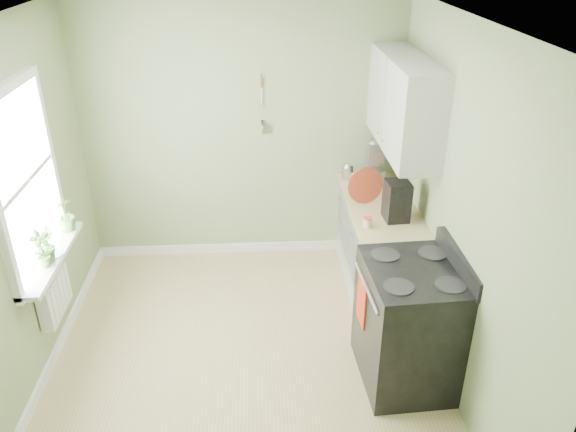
{
  "coord_description": "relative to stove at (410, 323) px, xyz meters",
  "views": [
    {
      "loc": [
        0.13,
        -3.61,
        3.21
      ],
      "look_at": [
        0.38,
        0.55,
        1.07
      ],
      "focal_mm": 35.0,
      "sensor_mm": 36.0,
      "label": 1
    }
  ],
  "objects": [
    {
      "name": "floor",
      "position": [
        -1.28,
        0.22,
        -0.52
      ],
      "size": [
        3.2,
        3.6,
        0.02
      ],
      "primitive_type": "cube",
      "color": "tan",
      "rests_on": "ground"
    },
    {
      "name": "ceiling",
      "position": [
        -1.28,
        0.22,
        2.2
      ],
      "size": [
        3.2,
        3.6,
        0.02
      ],
      "primitive_type": "cube",
      "color": "white",
      "rests_on": "wall_back"
    },
    {
      "name": "wall_back",
      "position": [
        -1.28,
        2.03,
        0.84
      ],
      "size": [
        3.2,
        0.02,
        2.7
      ],
      "primitive_type": "cube",
      "color": "gray",
      "rests_on": "floor"
    },
    {
      "name": "wall_left",
      "position": [
        -2.89,
        0.22,
        0.84
      ],
      "size": [
        0.02,
        3.6,
        2.7
      ],
      "primitive_type": "cube",
      "color": "gray",
      "rests_on": "floor"
    },
    {
      "name": "wall_right",
      "position": [
        0.33,
        0.22,
        0.84
      ],
      "size": [
        0.02,
        3.6,
        2.7
      ],
      "primitive_type": "cube",
      "color": "gray",
      "rests_on": "floor"
    },
    {
      "name": "base_cabinets",
      "position": [
        0.02,
        1.22,
        -0.07
      ],
      "size": [
        0.6,
        1.6,
        0.87
      ],
      "primitive_type": "cube",
      "color": "silver",
      "rests_on": "floor"
    },
    {
      "name": "countertop",
      "position": [
        0.01,
        1.22,
        0.38
      ],
      "size": [
        0.64,
        1.6,
        0.04
      ],
      "primitive_type": "cube",
      "color": "tan",
      "rests_on": "base_cabinets"
    },
    {
      "name": "upper_cabinets",
      "position": [
        0.15,
        1.32,
        1.34
      ],
      "size": [
        0.35,
        1.4,
        0.8
      ],
      "primitive_type": "cube",
      "color": "silver",
      "rests_on": "wall_right"
    },
    {
      "name": "window",
      "position": [
        -2.86,
        0.52,
        1.04
      ],
      "size": [
        0.06,
        1.14,
        1.44
      ],
      "color": "white",
      "rests_on": "wall_left"
    },
    {
      "name": "window_sill",
      "position": [
        -2.79,
        0.52,
        0.37
      ],
      "size": [
        0.18,
        1.14,
        0.04
      ],
      "primitive_type": "cube",
      "color": "white",
      "rests_on": "wall_left"
    },
    {
      "name": "radiator",
      "position": [
        -2.82,
        0.47,
        0.04
      ],
      "size": [
        0.12,
        0.5,
        0.35
      ],
      "primitive_type": "cube",
      "color": "white",
      "rests_on": "wall_left"
    },
    {
      "name": "wall_utensils",
      "position": [
        -1.08,
        2.0,
        1.06
      ],
      "size": [
        0.02,
        0.14,
        0.58
      ],
      "color": "tan",
      "rests_on": "wall_back"
    },
    {
      "name": "stove",
      "position": [
        0.0,
        0.0,
        0.0
      ],
      "size": [
        0.76,
        0.85,
        1.13
      ],
      "color": "black",
      "rests_on": "floor"
    },
    {
      "name": "stand_mixer",
      "position": [
        0.03,
        1.75,
        0.59
      ],
      "size": [
        0.26,
        0.38,
        0.43
      ],
      "color": "#B2B2B7",
      "rests_on": "countertop"
    },
    {
      "name": "kettle",
      "position": [
        -0.23,
        1.87,
        0.49
      ],
      "size": [
        0.17,
        0.1,
        0.17
      ],
      "color": "silver",
      "rests_on": "countertop"
    },
    {
      "name": "coffee_maker",
      "position": [
        0.07,
        0.96,
        0.57
      ],
      "size": [
        0.22,
        0.24,
        0.36
      ],
      "color": "black",
      "rests_on": "countertop"
    },
    {
      "name": "red_tray",
      "position": [
        -0.14,
        1.32,
        0.58
      ],
      "size": [
        0.35,
        0.14,
        0.35
      ],
      "primitive_type": "cylinder",
      "rotation": [
        1.45,
        0.0,
        0.23
      ],
      "color": "#AA3D24",
      "rests_on": "countertop"
    },
    {
      "name": "jar",
      "position": [
        -0.2,
        0.84,
        0.45
      ],
      "size": [
        0.08,
        0.08,
        0.09
      ],
      "color": "beige",
      "rests_on": "countertop"
    },
    {
      "name": "plant_a",
      "position": [
        -2.78,
        0.35,
        0.55
      ],
      "size": [
        0.2,
        0.2,
        0.32
      ],
      "primitive_type": "imported",
      "rotation": [
        0.0,
        0.0,
        0.88
      ],
      "color": "#487530",
      "rests_on": "window_sill"
    },
    {
      "name": "plant_b",
      "position": [
        -2.78,
        0.44,
        0.54
      ],
      "size": [
        0.18,
        0.2,
        0.29
      ],
      "primitive_type": "imported",
      "rotation": [
        0.0,
        0.0,
        1.99
      ],
      "color": "#487530",
      "rests_on": "window_sill"
    },
    {
      "name": "plant_c",
      "position": [
        -2.78,
        0.95,
        0.54
      ],
      "size": [
        0.23,
        0.23,
        0.29
      ],
      "primitive_type": "imported",
      "rotation": [
        0.0,
        0.0,
        4.09
      ],
      "color": "#487530",
      "rests_on": "window_sill"
    }
  ]
}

